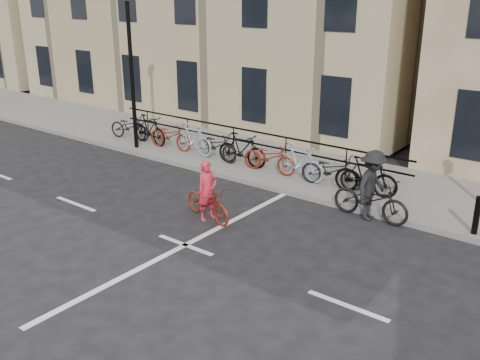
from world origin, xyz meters
The scene contains 8 objects.
ground centered at (0.00, 0.00, 0.00)m, with size 120.00×120.00×0.00m, color black.
sidewalk centered at (-4.00, 6.00, 0.07)m, with size 46.00×4.00×0.15m, color slate.
building_far centered at (-26.00, 13.00, 4.65)m, with size 12.00×10.00×9.00m, color tan.
lamp_post centered at (-6.50, 4.40, 3.49)m, with size 0.36×0.36×5.28m.
bollard_east centered at (5.00, 4.25, 0.60)m, with size 0.14×0.14×0.90m, color black.
parked_bikes centered at (-2.82, 5.04, 0.65)m, with size 11.45×1.23×1.05m.
cyclist_pink centered at (-0.56, 1.42, 0.52)m, with size 1.78×0.98×1.51m.
cyclist_dark centered at (2.61, 3.90, 0.70)m, with size 2.01×1.16×1.77m.
Camera 1 is at (7.56, -7.76, 5.35)m, focal length 40.00 mm.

